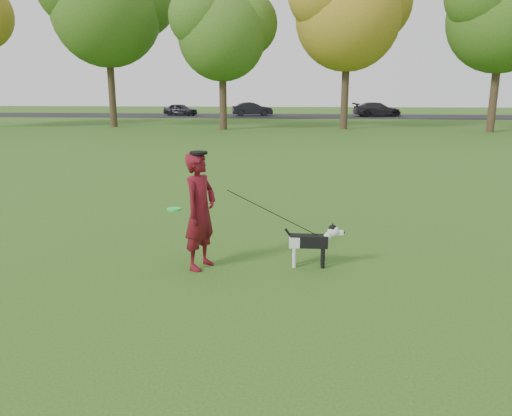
# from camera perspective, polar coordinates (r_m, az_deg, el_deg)

# --- Properties ---
(ground) EXTENTS (120.00, 120.00, 0.00)m
(ground) POSITION_cam_1_polar(r_m,az_deg,el_deg) (8.27, -0.98, -6.79)
(ground) COLOR #285116
(ground) RESTS_ON ground
(road) EXTENTS (120.00, 7.00, 0.02)m
(road) POSITION_cam_1_polar(r_m,az_deg,el_deg) (47.79, 3.58, 10.44)
(road) COLOR black
(road) RESTS_ON ground
(man) EXTENTS (0.69, 0.82, 1.90)m
(man) POSITION_cam_1_polar(r_m,az_deg,el_deg) (8.04, -6.40, -0.36)
(man) COLOR #560C12
(man) RESTS_ON ground
(dog) EXTENTS (0.98, 0.20, 0.75)m
(dog) POSITION_cam_1_polar(r_m,az_deg,el_deg) (8.21, 6.58, -3.67)
(dog) COLOR black
(dog) RESTS_ON ground
(car_left) EXTENTS (3.51, 2.27, 1.11)m
(car_left) POSITION_cam_1_polar(r_m,az_deg,el_deg) (48.99, -8.63, 11.06)
(car_left) COLOR black
(car_left) RESTS_ON road
(car_mid) EXTENTS (3.99, 2.11, 1.25)m
(car_mid) POSITION_cam_1_polar(r_m,az_deg,el_deg) (47.92, -0.43, 11.24)
(car_mid) COLOR black
(car_mid) RESTS_ON road
(car_right) EXTENTS (4.67, 2.57, 1.28)m
(car_right) POSITION_cam_1_polar(r_m,az_deg,el_deg) (48.35, 13.68, 10.90)
(car_right) COLOR black
(car_right) RESTS_ON road
(man_held_items) EXTENTS (2.49, 0.36, 1.41)m
(man_held_items) POSITION_cam_1_polar(r_m,az_deg,el_deg) (7.97, 2.10, -0.65)
(man_held_items) COLOR #1EEF40
(man_held_items) RESTS_ON ground
(tree_row) EXTENTS (51.74, 8.86, 12.01)m
(tree_row) POSITION_cam_1_polar(r_m,az_deg,el_deg) (34.12, 0.79, 21.51)
(tree_row) COLOR #38281C
(tree_row) RESTS_ON ground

